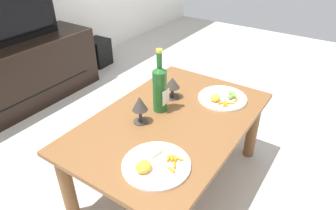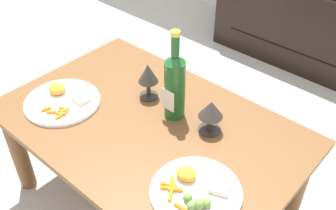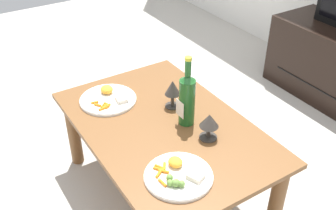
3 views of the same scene
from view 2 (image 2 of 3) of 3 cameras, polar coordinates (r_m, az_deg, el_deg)
The scene contains 8 objects.
ground_plane at distance 1.80m, azimuth -2.37°, elevation -13.74°, with size 6.40×6.40×0.00m, color #B7B2A8.
dining_table at distance 1.52m, azimuth -2.75°, elevation -4.90°, with size 1.12×0.74×0.46m.
tv_stand at distance 2.71m, azimuth 21.92°, elevation 10.32°, with size 1.38×0.45×0.52m.
wine_bottle at distance 1.41m, azimuth 0.98°, elevation 3.03°, with size 0.08×0.08×0.35m.
goblet_left at distance 1.53m, azimuth -2.91°, elevation 4.33°, with size 0.08×0.08×0.15m.
goblet_right at distance 1.38m, azimuth 6.22°, elevation -0.89°, with size 0.09×0.09×0.13m.
dinner_plate_left at distance 1.60m, azimuth -15.02°, elevation 0.64°, with size 0.30×0.30×0.05m.
dinner_plate_right at distance 1.23m, azimuth 4.01°, elevation -12.24°, with size 0.28×0.28×0.05m.
Camera 2 is at (0.78, -0.77, 1.42)m, focal length 42.15 mm.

